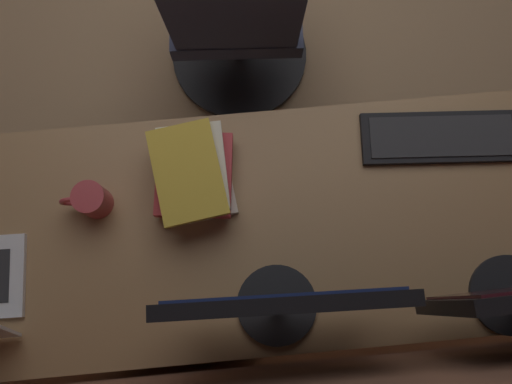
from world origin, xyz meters
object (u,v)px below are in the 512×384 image
Objects in this scene: office_chair at (236,18)px; coffee_mug at (91,200)px; drawer_pedestal at (193,259)px; book_stack_near at (192,174)px; monitor_secondary at (281,304)px; keyboard_main at (441,137)px.

coffee_mug is at bearing 58.24° from office_chair.
book_stack_near is (-0.06, -0.18, 0.43)m from drawer_pedestal.
drawer_pedestal is 0.69m from monitor_secondary.
monitor_secondary is at bearing 118.14° from book_stack_near.
drawer_pedestal is at bearing 17.41° from keyboard_main.
keyboard_main is at bearing -175.68° from book_stack_near.
coffee_mug is at bearing -33.91° from monitor_secondary.
coffee_mug reaches higher than keyboard_main.
keyboard_main is (-0.48, -0.39, -0.23)m from monitor_secondary.
office_chair is at bearing -121.76° from coffee_mug.
drawer_pedestal is 0.72× the size of office_chair.
monitor_secondary is 0.43m from book_stack_near.
monitor_secondary is 0.56m from coffee_mug.
keyboard_main is (-0.72, -0.23, 0.39)m from drawer_pedestal.
monitor_secondary is 1.80× the size of book_stack_near.
monitor_secondary is 1.13× the size of keyboard_main.
coffee_mug is (0.92, 0.10, 0.04)m from keyboard_main.
office_chair is at bearing -47.86° from keyboard_main.
keyboard_main is 3.49× the size of coffee_mug.
keyboard_main is 0.66m from book_stack_near.
office_chair is (-0.41, -0.66, -0.32)m from coffee_mug.
office_chair reaches higher than coffee_mug.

